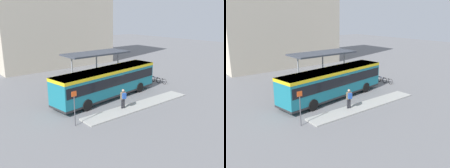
# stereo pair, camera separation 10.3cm
# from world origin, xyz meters

# --- Properties ---
(ground_plane) EXTENTS (120.00, 120.00, 0.00)m
(ground_plane) POSITION_xyz_m (0.00, 0.00, 0.00)
(ground_plane) COLOR slate
(curb_island) EXTENTS (12.11, 1.80, 0.12)m
(curb_island) POSITION_xyz_m (0.74, -3.85, 0.06)
(curb_island) COLOR #9E9E99
(curb_island) RESTS_ON ground_plane
(city_bus) EXTENTS (12.61, 4.10, 3.04)m
(city_bus) POSITION_xyz_m (0.01, 0.00, 1.78)
(city_bus) COLOR #197284
(city_bus) RESTS_ON ground_plane
(pedestrian_waiting) EXTENTS (0.48, 0.53, 1.80)m
(pedestrian_waiting) POSITION_xyz_m (-0.95, -3.52, 1.15)
(pedestrian_waiting) COLOR #232328
(pedestrian_waiting) RESTS_ON curb_island
(bicycle_black) EXTENTS (0.48, 1.57, 0.68)m
(bicycle_black) POSITION_xyz_m (8.61, 0.05, 0.34)
(bicycle_black) COLOR black
(bicycle_black) RESTS_ON ground_plane
(bicycle_blue) EXTENTS (0.48, 1.57, 0.68)m
(bicycle_blue) POSITION_xyz_m (8.61, 0.90, 0.34)
(bicycle_blue) COLOR black
(bicycle_blue) RESTS_ON ground_plane
(bicycle_yellow) EXTENTS (0.48, 1.71, 0.74)m
(bicycle_yellow) POSITION_xyz_m (8.41, 1.76, 0.37)
(bicycle_yellow) COLOR black
(bicycle_yellow) RESTS_ON ground_plane
(station_shelter) EXTENTS (8.11, 3.41, 3.90)m
(station_shelter) POSITION_xyz_m (2.34, 5.09, 3.70)
(station_shelter) COLOR #383D47
(station_shelter) RESTS_ON ground_plane
(potted_planter_near_shelter) EXTENTS (0.92, 0.92, 1.32)m
(potted_planter_near_shelter) POSITION_xyz_m (-1.21, 2.69, 0.68)
(potted_planter_near_shelter) COLOR slate
(potted_planter_near_shelter) RESTS_ON ground_plane
(platform_sign) EXTENTS (0.44, 0.08, 2.80)m
(platform_sign) POSITION_xyz_m (-6.10, -3.68, 1.56)
(platform_sign) COLOR #4C4C51
(platform_sign) RESTS_ON ground_plane
(station_building) EXTENTS (18.96, 10.65, 18.85)m
(station_building) POSITION_xyz_m (3.91, 20.63, 9.43)
(station_building) COLOR #BCB29E
(station_building) RESTS_ON ground_plane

